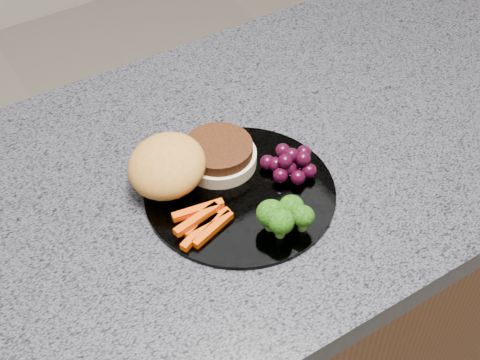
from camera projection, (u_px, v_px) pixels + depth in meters
name	position (u px, v px, depth m)	size (l,w,h in m)	color
island_cabinet	(251.00, 331.00, 1.30)	(1.20, 0.60, 0.86)	#53351C
countertop	(255.00, 165.00, 0.97)	(1.20, 0.60, 0.04)	#53535E
plate	(240.00, 192.00, 0.91)	(0.26, 0.26, 0.01)	white
burger	(186.00, 164.00, 0.90)	(0.21, 0.13, 0.06)	beige
carrot_sticks	(202.00, 222.00, 0.85)	(0.08, 0.06, 0.02)	#E54703
broccoli	(283.00, 215.00, 0.84)	(0.07, 0.06, 0.04)	#568C33
grape_bunch	(290.00, 163.00, 0.92)	(0.08, 0.07, 0.04)	black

